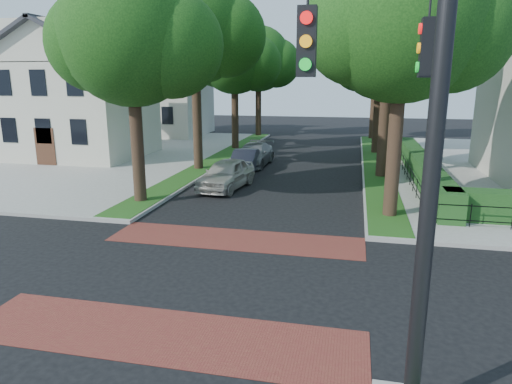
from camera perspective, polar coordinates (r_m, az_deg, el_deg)
ground at (r=13.45m, az=-6.09°, el=-10.43°), size 120.00×120.00×0.00m
sidewalk_nw at (r=38.95m, az=-25.02°, el=4.50°), size 30.00×30.00×0.15m
crosswalk_far at (r=16.29m, az=-2.56°, el=-5.94°), size 9.00×2.20×0.01m
crosswalk_near at (r=10.81m, az=-11.63°, el=-17.10°), size 9.00×2.20×0.01m
grass_strip_ne at (r=31.21m, az=14.75°, el=3.49°), size 1.60×29.80×0.02m
grass_strip_nw at (r=32.55m, az=-4.63°, el=4.31°), size 1.60×29.80×0.02m
tree_right_near at (r=19.04m, az=18.22°, el=19.55°), size 7.75×6.67×10.66m
tree_right_mid at (r=27.03m, az=16.59°, el=18.54°), size 8.25×7.09×11.22m
tree_right_far at (r=35.90m, az=15.45°, el=15.57°), size 7.25×6.23×9.74m
tree_right_back at (r=44.91m, az=14.91°, el=15.61°), size 7.50×6.45×10.20m
tree_left_near at (r=21.12m, az=-14.85°, el=18.16°), size 7.50×6.45×10.20m
tree_left_mid at (r=28.58m, az=-7.32°, el=19.40°), size 8.00×6.88×11.48m
tree_left_far at (r=37.07m, az=-2.48°, el=16.29°), size 7.00×6.02×9.86m
tree_left_back at (r=45.86m, az=0.50°, el=16.19°), size 7.75×6.66×10.44m
hedge_main_road at (r=27.30m, az=19.96°, el=2.94°), size 1.00×18.00×1.20m
fence_main_road at (r=27.22m, az=18.27°, el=2.73°), size 0.06×18.00×0.90m
house_left_near at (r=35.43m, az=-21.54°, el=12.12°), size 10.00×9.00×10.14m
house_left_far at (r=47.76m, az=-12.09°, el=12.96°), size 10.00×9.00×10.14m
traffic_signal at (r=7.31m, az=19.60°, el=6.74°), size 2.17×2.00×8.00m
parked_car_front at (r=23.69m, az=-3.73°, el=2.26°), size 2.42×4.75×1.55m
parked_car_middle at (r=28.05m, az=-1.40°, el=3.89°), size 1.68×4.19×1.36m
parked_car_rear at (r=30.24m, az=-0.30°, el=4.70°), size 2.22×5.04×1.44m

